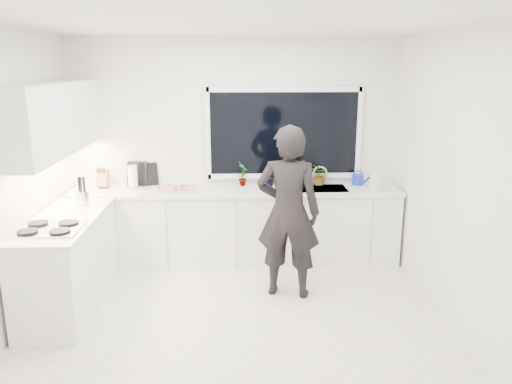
{
  "coord_description": "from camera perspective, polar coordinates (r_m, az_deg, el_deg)",
  "views": [
    {
      "loc": [
        0.0,
        -4.36,
        2.37
      ],
      "look_at": [
        0.2,
        0.4,
        1.15
      ],
      "focal_mm": 35.0,
      "sensor_mm": 36.0,
      "label": 1
    }
  ],
  "objects": [
    {
      "name": "floor",
      "position": [
        4.96,
        -2.22,
        -14.29
      ],
      "size": [
        4.0,
        3.5,
        0.02
      ],
      "primitive_type": "cube",
      "color": "beige",
      "rests_on": "ground"
    },
    {
      "name": "wall_back",
      "position": [
        6.2,
        -2.41,
        4.9
      ],
      "size": [
        4.0,
        0.02,
        2.7
      ],
      "primitive_type": "cube",
      "color": "white",
      "rests_on": "ground"
    },
    {
      "name": "wall_left",
      "position": [
        4.91,
        -26.57,
        0.83
      ],
      "size": [
        0.02,
        3.5,
        2.7
      ],
      "primitive_type": "cube",
      "color": "white",
      "rests_on": "ground"
    },
    {
      "name": "wall_right",
      "position": [
        4.9,
        21.83,
        1.32
      ],
      "size": [
        0.02,
        3.5,
        2.7
      ],
      "primitive_type": "cube",
      "color": "white",
      "rests_on": "ground"
    },
    {
      "name": "ceiling",
      "position": [
        4.37,
        -2.58,
        18.83
      ],
      "size": [
        4.0,
        3.5,
        0.02
      ],
      "primitive_type": "cube",
      "color": "white",
      "rests_on": "wall_back"
    },
    {
      "name": "window",
      "position": [
        6.16,
        3.2,
        6.71
      ],
      "size": [
        1.8,
        0.02,
        1.0
      ],
      "primitive_type": "cube",
      "color": "black",
      "rests_on": "wall_back"
    },
    {
      "name": "base_cabinets_back",
      "position": [
        6.12,
        -2.32,
        -4.02
      ],
      "size": [
        3.92,
        0.58,
        0.88
      ],
      "primitive_type": "cube",
      "color": "white",
      "rests_on": "floor"
    },
    {
      "name": "base_cabinets_left",
      "position": [
        5.35,
        -20.63,
        -7.72
      ],
      "size": [
        0.58,
        1.6,
        0.88
      ],
      "primitive_type": "cube",
      "color": "white",
      "rests_on": "floor"
    },
    {
      "name": "countertop_back",
      "position": [
        5.98,
        -2.36,
        0.13
      ],
      "size": [
        3.94,
        0.62,
        0.04
      ],
      "primitive_type": "cube",
      "color": "silver",
      "rests_on": "base_cabinets_back"
    },
    {
      "name": "countertop_left",
      "position": [
        5.21,
        -21.07,
        -3.02
      ],
      "size": [
        0.62,
        1.6,
        0.04
      ],
      "primitive_type": "cube",
      "color": "silver",
      "rests_on": "base_cabinets_left"
    },
    {
      "name": "upper_cabinets",
      "position": [
        5.39,
        -22.04,
        7.8
      ],
      "size": [
        0.34,
        2.1,
        0.7
      ],
      "primitive_type": "cube",
      "color": "white",
      "rests_on": "wall_left"
    },
    {
      "name": "sink",
      "position": [
        6.09,
        7.58,
        -0.02
      ],
      "size": [
        0.58,
        0.42,
        0.14
      ],
      "primitive_type": "cube",
      "color": "silver",
      "rests_on": "countertop_back"
    },
    {
      "name": "faucet",
      "position": [
        6.24,
        7.31,
        1.86
      ],
      "size": [
        0.03,
        0.03,
        0.22
      ],
      "primitive_type": "cylinder",
      "color": "silver",
      "rests_on": "countertop_back"
    },
    {
      "name": "stovetop",
      "position": [
        4.89,
        -22.6,
        -3.84
      ],
      "size": [
        0.56,
        0.48,
        0.03
      ],
      "primitive_type": "cube",
      "color": "black",
      "rests_on": "countertop_left"
    },
    {
      "name": "person",
      "position": [
        5.12,
        3.7,
        -2.34
      ],
      "size": [
        0.74,
        0.57,
        1.8
      ],
      "primitive_type": "imported",
      "rotation": [
        0.0,
        0.0,
        2.91
      ],
      "color": "black",
      "rests_on": "floor"
    },
    {
      "name": "pizza_tray",
      "position": [
        5.99,
        -8.97,
        0.34
      ],
      "size": [
        0.49,
        0.39,
        0.03
      ],
      "primitive_type": "cube",
      "rotation": [
        0.0,
        0.0,
        0.12
      ],
      "color": "silver",
      "rests_on": "countertop_back"
    },
    {
      "name": "pizza",
      "position": [
        5.99,
        -8.98,
        0.5
      ],
      "size": [
        0.45,
        0.34,
        0.01
      ],
      "primitive_type": "cube",
      "rotation": [
        0.0,
        0.0,
        0.12
      ],
      "color": "#BC4219",
      "rests_on": "pizza_tray"
    },
    {
      "name": "watering_can",
      "position": [
        6.31,
        11.54,
        1.4
      ],
      "size": [
        0.18,
        0.18,
        0.13
      ],
      "primitive_type": "cylinder",
      "rotation": [
        0.0,
        0.0,
        -0.38
      ],
      "color": "#142AC1",
      "rests_on": "countertop_back"
    },
    {
      "name": "paper_towel_roll",
      "position": [
        6.18,
        -13.9,
        1.61
      ],
      "size": [
        0.12,
        0.12,
        0.26
      ],
      "primitive_type": "cylinder",
      "rotation": [
        0.0,
        0.0,
        -0.09
      ],
      "color": "white",
      "rests_on": "countertop_back"
    },
    {
      "name": "knife_block",
      "position": [
        6.3,
        -17.14,
        1.46
      ],
      "size": [
        0.13,
        0.11,
        0.22
      ],
      "primitive_type": "cube",
      "rotation": [
        0.0,
        0.0,
        -0.05
      ],
      "color": "#9B7E48",
      "rests_on": "countertop_back"
    },
    {
      "name": "utensil_crock",
      "position": [
        5.57,
        -19.18,
        -0.67
      ],
      "size": [
        0.14,
        0.14,
        0.16
      ],
      "primitive_type": "cylinder",
      "rotation": [
        0.0,
        0.0,
        -0.06
      ],
      "color": "silver",
      "rests_on": "countertop_left"
    },
    {
      "name": "picture_frame_large",
      "position": [
        6.28,
        -12.15,
        2.01
      ],
      "size": [
        0.21,
        0.1,
        0.28
      ],
      "primitive_type": "cube",
      "rotation": [
        0.0,
        0.0,
        0.36
      ],
      "color": "black",
      "rests_on": "countertop_back"
    },
    {
      "name": "picture_frame_small",
      "position": [
        6.3,
        -13.43,
        2.07
      ],
      "size": [
        0.25,
        0.06,
        0.3
      ],
      "primitive_type": "cube",
      "rotation": [
        0.0,
        0.0,
        -0.17
      ],
      "color": "black",
      "rests_on": "countertop_back"
    },
    {
      "name": "herb_plants",
      "position": [
        6.15,
        4.25,
        2.08
      ],
      "size": [
        1.16,
        0.29,
        0.32
      ],
      "color": "#26662D",
      "rests_on": "countertop_back"
    },
    {
      "name": "soap_bottles",
      "position": [
        6.03,
        13.47,
        1.4
      ],
      "size": [
        0.17,
        0.17,
        0.3
      ],
      "color": "#D8BF66",
      "rests_on": "countertop_back"
    }
  ]
}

